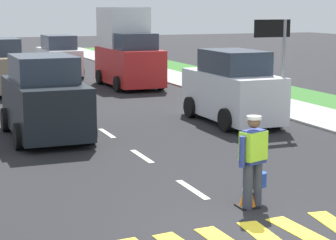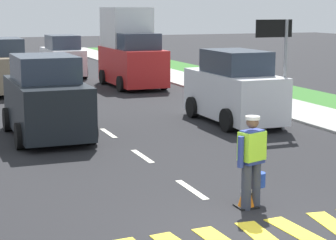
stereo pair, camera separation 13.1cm
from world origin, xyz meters
name	(u,v)px [view 1 (the left image)]	position (x,y,z in m)	size (l,w,h in m)	color
ground_plane	(33,85)	(0.00, 21.00, 0.00)	(96.00, 96.00, 0.00)	black
sidewalk_right	(297,111)	(7.20, 10.00, 0.00)	(2.40, 72.00, 0.14)	#9E9E99
lane_center_line	(19,76)	(0.00, 25.20, 0.00)	(0.14, 46.40, 0.01)	silver
road_worker	(254,157)	(0.56, 1.30, 0.93)	(0.70, 0.52, 1.67)	#383D4C
lane_direction_sign	(277,48)	(4.70, 7.39, 2.41)	(1.16, 0.11, 3.20)	gray
traffic_cone_near	(248,193)	(0.49, 1.36, 0.26)	(0.36, 0.36, 0.53)	black
delivery_truck	(127,51)	(3.89, 18.72, 1.61)	(2.16, 4.60, 3.54)	red
car_oncoming_lead	(45,100)	(-1.71, 8.84, 1.05)	(2.06, 4.10, 2.25)	black
car_outgoing_far	(59,58)	(1.84, 23.84, 0.99)	(1.90, 3.99, 2.14)	silver
car_parked_curbside	(232,89)	(4.11, 8.94, 1.05)	(1.89, 4.09, 2.25)	silver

